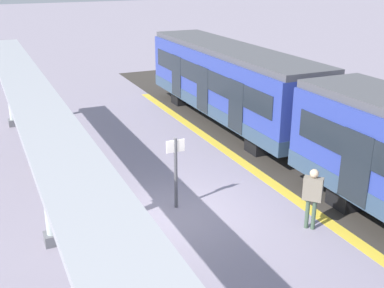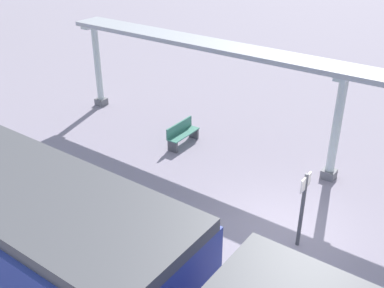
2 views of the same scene
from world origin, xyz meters
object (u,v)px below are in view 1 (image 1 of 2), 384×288
canopy_pillar_nearest (9,86)px  bench_near_end (59,153)px  canopy_pillar_second (46,179)px  platform_info_sign (176,166)px  passenger_waiting_near_edge (313,192)px  train_near_carriage (229,83)px  trash_bin (28,121)px

canopy_pillar_nearest → bench_near_end: (-1.09, 5.46, -1.39)m
canopy_pillar_second → platform_info_sign: bearing=-171.5°
canopy_pillar_second → passenger_waiting_near_edge: size_ratio=2.05×
train_near_carriage → canopy_pillar_nearest: canopy_pillar_nearest is taller
platform_info_sign → passenger_waiting_near_edge: size_ratio=1.25×
train_near_carriage → canopy_pillar_second: canopy_pillar_second is taller
canopy_pillar_second → passenger_waiting_near_edge: bearing=162.2°
platform_info_sign → passenger_waiting_near_edge: (-2.87, 2.66, -0.22)m
train_near_carriage → bench_near_end: size_ratio=7.99×
platform_info_sign → passenger_waiting_near_edge: bearing=137.2°
trash_bin → passenger_waiting_near_edge: bearing=117.1°
train_near_carriage → passenger_waiting_near_edge: size_ratio=6.80×
bench_near_end → passenger_waiting_near_edge: passenger_waiting_near_edge is taller
train_near_carriage → platform_info_sign: train_near_carriage is taller
canopy_pillar_nearest → canopy_pillar_second: same height
passenger_waiting_near_edge → trash_bin: bearing=-62.9°
trash_bin → platform_info_sign: (-3.15, 9.11, 0.86)m
train_near_carriage → trash_bin: 8.94m
canopy_pillar_nearest → trash_bin: size_ratio=3.87×
canopy_pillar_nearest → canopy_pillar_second: 10.78m
train_near_carriage → canopy_pillar_nearest: (9.04, -3.52, 0.00)m
train_near_carriage → platform_info_sign: (5.35, 6.71, -0.50)m
trash_bin → platform_info_sign: 9.67m
canopy_pillar_second → passenger_waiting_near_edge: canopy_pillar_second is taller
platform_info_sign → passenger_waiting_near_edge: platform_info_sign is taller
platform_info_sign → trash_bin: bearing=-70.9°
canopy_pillar_second → bench_near_end: 5.60m
bench_near_end → canopy_pillar_second: bearing=78.4°
bench_near_end → passenger_waiting_near_edge: bearing=126.4°
bench_near_end → platform_info_sign: size_ratio=0.68×
canopy_pillar_second → trash_bin: size_ratio=3.87×
canopy_pillar_second → platform_info_sign: canopy_pillar_second is taller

